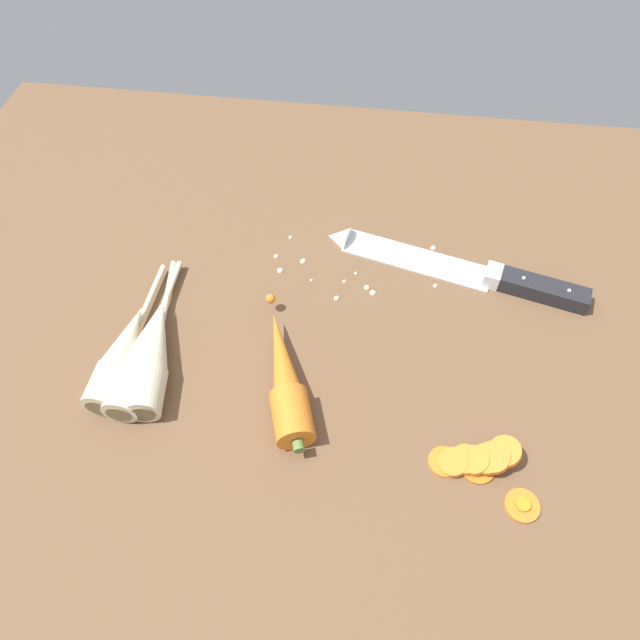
{
  "coord_description": "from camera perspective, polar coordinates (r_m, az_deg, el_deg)",
  "views": [
    {
      "loc": [
        5.49,
        -43.57,
        57.57
      ],
      "look_at": [
        0.0,
        -2.0,
        1.5
      ],
      "focal_mm": 32.58,
      "sensor_mm": 36.0,
      "label": 1
    }
  ],
  "objects": [
    {
      "name": "parsnip_front",
      "position": [
        0.7,
        -18.92,
        -3.23
      ],
      "size": [
        4.3,
        21.68,
        4.0
      ],
      "color": "beige",
      "rests_on": "ground_plane"
    },
    {
      "name": "whole_carrot",
      "position": [
        0.65,
        -3.44,
        -5.74
      ],
      "size": [
        9.2,
        20.17,
        4.2
      ],
      "color": "orange",
      "rests_on": "ground_plane"
    },
    {
      "name": "ground_plane",
      "position": [
        0.74,
        0.2,
        -0.39
      ],
      "size": [
        120.0,
        90.0,
        4.0
      ],
      "primitive_type": "cube",
      "color": "brown"
    },
    {
      "name": "parsnip_mid_right",
      "position": [
        0.69,
        -16.02,
        -3.36
      ],
      "size": [
        5.94,
        23.29,
        4.0
      ],
      "color": "beige",
      "rests_on": "ground_plane"
    },
    {
      "name": "carrot_slice_stray_mid",
      "position": [
        0.64,
        15.25,
        -13.72
      ],
      "size": [
        3.65,
        3.65,
        0.7
      ],
      "color": "orange",
      "rests_on": "ground_plane"
    },
    {
      "name": "carrot_slice_stack",
      "position": [
        0.64,
        15.0,
        -13.02
      ],
      "size": [
        9.34,
        4.58,
        3.09
      ],
      "color": "orange",
      "rests_on": "ground_plane"
    },
    {
      "name": "parsnip_mid_left",
      "position": [
        0.7,
        -17.17,
        -3.39
      ],
      "size": [
        4.02,
        23.29,
        4.0
      ],
      "color": "beige",
      "rests_on": "ground_plane"
    },
    {
      "name": "carrot_slice_stray_near",
      "position": [
        0.64,
        19.28,
        -16.77
      ],
      "size": [
        3.51,
        3.51,
        0.7
      ],
      "color": "orange",
      "rests_on": "ground_plane"
    },
    {
      "name": "chefs_knife",
      "position": [
        0.79,
        12.47,
        5.22
      ],
      "size": [
        34.48,
        11.69,
        4.18
      ],
      "color": "silver",
      "rests_on": "ground_plane"
    },
    {
      "name": "mince_crumbs",
      "position": [
        0.77,
        3.07,
        5.4
      ],
      "size": [
        22.05,
        11.45,
        0.85
      ],
      "color": "beige",
      "rests_on": "ground_plane"
    }
  ]
}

